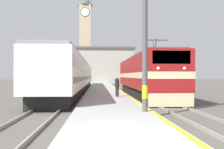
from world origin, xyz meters
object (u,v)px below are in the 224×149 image
person_on_platform (117,86)px  clock_tower (85,36)px  catenary_mast (147,16)px  passenger_train (77,75)px  locomotive_train (144,76)px

person_on_platform → clock_tower: size_ratio=0.06×
person_on_platform → clock_tower: clock_tower is taller
catenary_mast → clock_tower: size_ratio=0.33×
passenger_train → person_on_platform: bearing=-72.9°
passenger_train → person_on_platform: size_ratio=26.34×
passenger_train → clock_tower: bearing=91.2°
passenger_train → locomotive_train: bearing=-53.0°
passenger_train → clock_tower: (-0.94, 44.85, 11.89)m
locomotive_train → passenger_train: 11.91m
person_on_platform → catenary_mast: bearing=-85.3°
locomotive_train → passenger_train: bearing=127.0°
catenary_mast → passenger_train: bearing=102.5°
passenger_train → clock_tower: size_ratio=1.60×
passenger_train → person_on_platform: (4.28, -13.87, -0.88)m
passenger_train → catenary_mast: 23.20m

